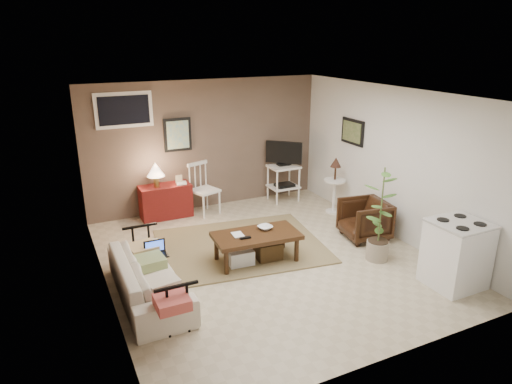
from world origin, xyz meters
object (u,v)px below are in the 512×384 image
spindle_chair (204,190)px  side_table (335,179)px  armchair (365,218)px  stove (456,254)px  tv_stand (284,170)px  red_console (165,198)px  coffee_table (256,245)px  potted_plant (381,211)px  sofa (148,271)px

spindle_chair → side_table: (2.18, -0.98, 0.21)m
spindle_chair → armchair: bearing=-47.5°
stove → armchair: bearing=94.2°
armchair → tv_stand: bearing=-163.4°
side_table → red_console: bearing=158.8°
coffee_table → potted_plant: size_ratio=0.89×
spindle_chair → coffee_table: bearing=-89.4°
tv_stand → armchair: (0.31, -2.14, -0.28)m
coffee_table → spindle_chair: bearing=90.6°
tv_stand → armchair: tv_stand is taller
red_console → tv_stand: tv_stand is taller
spindle_chair → tv_stand: 1.67m
tv_stand → stove: 3.88m
coffee_table → stove: 2.69m
spindle_chair → stove: size_ratio=1.06×
coffee_table → spindle_chair: size_ratio=1.33×
sofa → tv_stand: bearing=-53.3°
armchair → sofa: bearing=-77.0°
coffee_table → side_table: (2.16, 1.16, 0.39)m
tv_stand → potted_plant: 2.84m
spindle_chair → red_console: bearing=169.1°
coffee_table → red_console: (-0.73, 2.27, 0.10)m
sofa → spindle_chair: size_ratio=1.93×
red_console → tv_stand: (2.36, -0.14, 0.27)m
spindle_chair → side_table: size_ratio=0.90×
sofa → stove: stove is taller
side_table → potted_plant: size_ratio=0.74×
coffee_table → side_table: 2.48m
spindle_chair → potted_plant: bearing=-59.7°
potted_plant → stove: bearing=-66.9°
sofa → armchair: 3.57m
side_table → coffee_table: bearing=-151.9°
spindle_chair → stove: (2.09, -3.85, -0.00)m
spindle_chair → sofa: bearing=-123.3°
red_console → potted_plant: bearing=-51.5°
stove → spindle_chair: bearing=118.5°
red_console → stove: red_console is taller
armchair → stove: stove is taller
tv_stand → armchair: bearing=-81.8°
sofa → tv_stand: 4.06m
side_table → potted_plant: bearing=-105.5°
sofa → side_table: (3.78, 1.44, 0.29)m
armchair → side_table: bearing=178.0°
coffee_table → spindle_chair: 2.15m
tv_stand → armchair: 2.18m
red_console → armchair: (2.67, -2.28, -0.01)m
coffee_table → tv_stand: size_ratio=1.06×
armchair → stove: (0.13, -1.70, 0.10)m
potted_plant → stove: (0.43, -1.01, -0.31)m
side_table → stove: (-0.09, -2.87, -0.21)m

